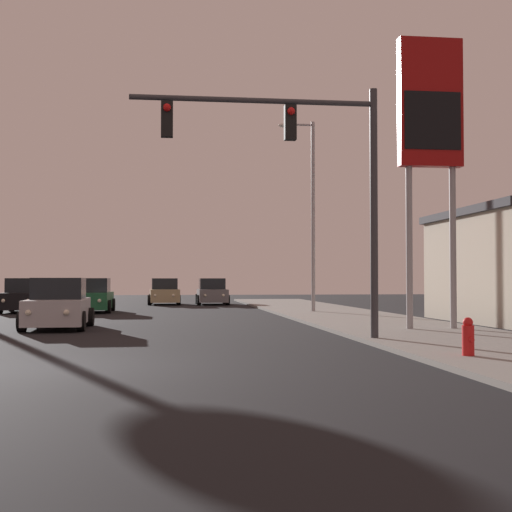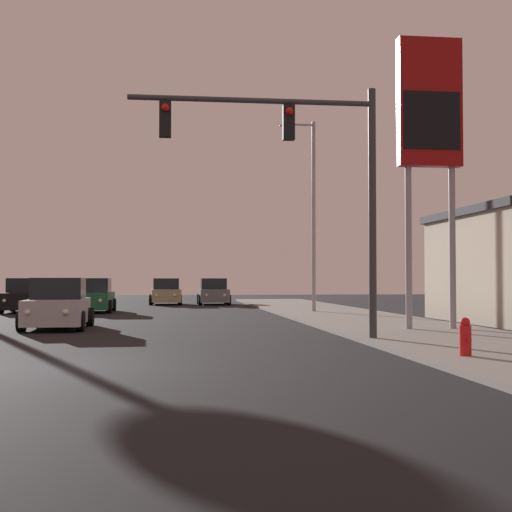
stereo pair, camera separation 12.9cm
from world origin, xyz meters
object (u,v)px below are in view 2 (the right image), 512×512
(car_grey, at_px, (213,293))
(traffic_light_mast, at_px, (305,161))
(car_silver, at_px, (58,306))
(car_black, at_px, (26,297))
(gas_station_sign, at_px, (430,118))
(car_green, at_px, (93,297))
(street_lamp, at_px, (311,206))
(fire_hydrant, at_px, (465,337))
(car_tan, at_px, (166,293))

(car_grey, height_order, traffic_light_mast, traffic_light_mast)
(car_silver, xyz_separation_m, car_black, (-3.42, 12.16, 0.00))
(traffic_light_mast, distance_m, gas_station_sign, 5.83)
(car_grey, bearing_deg, car_black, 44.05)
(car_silver, relative_size, car_green, 1.01)
(car_grey, xyz_separation_m, car_green, (-6.54, -9.98, 0.00))
(street_lamp, xyz_separation_m, fire_hydrant, (-0.75, -19.51, -4.63))
(street_lamp, distance_m, gas_station_sign, 12.15)
(car_black, bearing_deg, car_green, 172.23)
(car_green, xyz_separation_m, car_black, (-3.29, 0.41, 0.00))
(gas_station_sign, bearing_deg, traffic_light_mast, -145.31)
(car_tan, distance_m, traffic_light_mast, 28.74)
(car_black, distance_m, street_lamp, 14.74)
(gas_station_sign, xyz_separation_m, fire_hydrant, (-2.13, -7.53, -6.13))
(car_tan, height_order, car_black, same)
(car_grey, relative_size, street_lamp, 0.48)
(street_lamp, relative_size, gas_station_sign, 1.00)
(car_tan, bearing_deg, car_green, 69.13)
(car_tan, relative_size, street_lamp, 0.48)
(car_green, distance_m, gas_station_sign, 19.82)
(car_grey, height_order, car_black, same)
(car_tan, height_order, gas_station_sign, gas_station_sign)
(car_green, bearing_deg, street_lamp, 164.76)
(car_green, bearing_deg, fire_hydrant, 113.40)
(car_black, bearing_deg, gas_station_sign, 134.07)
(car_silver, relative_size, gas_station_sign, 0.48)
(car_silver, bearing_deg, gas_station_sign, 163.14)
(car_grey, distance_m, fire_hydrant, 32.49)
(car_tan, xyz_separation_m, fire_hydrant, (6.17, -32.62, -0.27))
(car_green, height_order, traffic_light_mast, traffic_light_mast)
(car_grey, distance_m, car_silver, 22.65)
(car_green, distance_m, fire_hydrant, 24.35)
(fire_hydrant, bearing_deg, car_green, 113.36)
(car_silver, distance_m, car_green, 11.74)
(car_green, relative_size, car_black, 1.00)
(fire_hydrant, bearing_deg, car_tan, 100.71)
(gas_station_sign, bearing_deg, car_silver, 165.21)
(car_silver, height_order, street_lamp, street_lamp)
(car_grey, height_order, car_green, same)
(car_tan, bearing_deg, car_silver, 79.20)
(car_grey, bearing_deg, car_silver, 73.39)
(car_tan, relative_size, car_green, 1.01)
(car_silver, bearing_deg, car_green, -91.46)
(car_silver, xyz_separation_m, gas_station_sign, (11.66, -3.08, 5.86))
(car_grey, height_order, car_silver, same)
(car_grey, relative_size, traffic_light_mast, 0.66)
(car_green, xyz_separation_m, gas_station_sign, (11.78, -14.82, 5.86))
(street_lamp, height_order, gas_station_sign, same)
(traffic_light_mast, relative_size, fire_hydrant, 8.55)
(car_silver, distance_m, fire_hydrant, 14.26)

